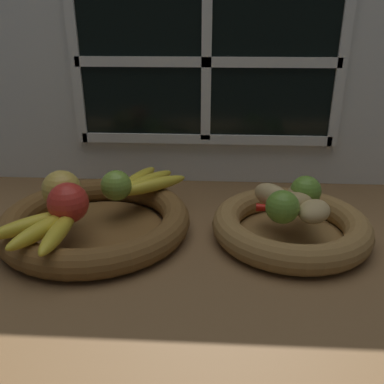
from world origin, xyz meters
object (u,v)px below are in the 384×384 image
Objects in this scene: apple_green_back at (116,186)px; chili_pepper at (287,209)px; banana_bunch_back at (143,183)px; potato_oblong at (272,196)px; apple_red_front at (68,203)px; lime_near at (282,207)px; fruit_bowl_right at (290,226)px; potato_large at (293,203)px; lime_far at (306,191)px; potato_small at (314,211)px; apple_golden_left at (62,189)px; fruit_bowl_left at (96,221)px; potato_back at (299,194)px; banana_bunch_front at (46,227)px.

apple_green_back is 34.81cm from chili_pepper.
banana_bunch_back is 2.16× the size of potato_oblong.
potato_oblong is (38.26, 8.78, -1.42)cm from apple_red_front.
lime_near is at bearing 2.70° from apple_red_front.
fruit_bowl_right is 7.73cm from lime_near.
apple_green_back is at bearing 172.82° from potato_large.
apple_red_front is 46.21cm from lime_far.
apple_green_back is 0.86× the size of potato_small.
apple_golden_left is at bearing 179.72° from fruit_bowl_right.
lime_near is at bearing -27.30° from banana_bunch_back.
potato_oblong reaches higher than fruit_bowl_left.
lime_near is (-4.76, -8.59, 0.96)cm from potato_back.
potato_small reaches higher than banana_bunch_back.
lime_near is (41.67, 7.27, 1.66)cm from banana_bunch_front.
apple_golden_left is at bearing -175.52° from lime_far.
apple_red_front reaches higher than potato_oblong.
lime_near is at bearing -123.69° from potato_large.
banana_bunch_back is (10.97, 16.48, -2.33)cm from apple_red_front.
fruit_bowl_left is at bearing -175.67° from chili_pepper.
potato_small is 5.69cm from chili_pepper.
apple_green_back is at bearing 176.95° from chili_pepper.
lime_far is at bearing 52.13° from potato_large.
fruit_bowl_right is 45.98cm from banana_bunch_front.
banana_bunch_front is at bearing -119.37° from apple_green_back.
fruit_bowl_left is at bearing 175.52° from potato_small.
apple_golden_left reaches higher than banana_bunch_back.
banana_bunch_back is at bearing 164.89° from chili_pepper.
potato_small is (38.80, -7.79, -1.17)cm from apple_green_back.
lime_near is at bearing -81.35° from potato_oblong.
fruit_bowl_left is at bearing -173.67° from potato_back.
potato_large reaches higher than fruit_bowl_left.
potato_large is at bearing -127.87° from lime_far.
fruit_bowl_left is 1.23× the size of fruit_bowl_right.
lime_far is at bearing 9.25° from potato_oblong.
banana_bunch_front reaches higher than chili_pepper.
apple_red_front reaches higher than potato_back.
chili_pepper is at bearing -19.23° from banana_bunch_back.
potato_back reaches higher than chili_pepper.
banana_bunch_back is at bearing 54.04° from apple_green_back.
banana_bunch_front and banana_bunch_back have the same top height.
fruit_bowl_right is 4.17× the size of potato_small.
fruit_bowl_right is 4.11× the size of apple_red_front.
potato_large is 0.67× the size of chili_pepper.
fruit_bowl_left is 37.09cm from lime_near.
apple_red_front reaches higher than potato_large.
apple_golden_left reaches higher than fruit_bowl_right.
potato_back is (47.46, 4.34, -1.68)cm from apple_golden_left.
potato_small is 7.98cm from potato_back.
fruit_bowl_right is 1.72× the size of banana_bunch_back.
apple_red_front is 45.32cm from potato_back.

